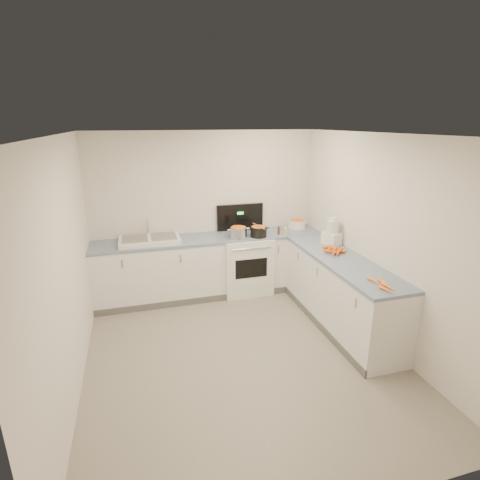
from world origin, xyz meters
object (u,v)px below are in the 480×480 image
object	(u,v)px
sink	(150,240)
mixing_bowl	(297,224)
black_pot	(259,232)
extract_bottle	(279,231)
spice_jar	(285,231)
food_processor	(332,233)
stove	(245,262)
steel_pot	(238,233)

from	to	relation	value
sink	mixing_bowl	xyz separation A→B (m)	(2.37, 0.10, 0.03)
black_pot	extract_bottle	bearing A→B (deg)	3.65
spice_jar	sink	bearing A→B (deg)	175.83
black_pot	sink	bearing A→B (deg)	173.61
food_processor	stove	bearing A→B (deg)	142.63
black_pot	mixing_bowl	world-z (taller)	black_pot
mixing_bowl	spice_jar	distance (m)	0.40
stove	steel_pot	distance (m)	0.58
stove	sink	bearing A→B (deg)	179.38
spice_jar	food_processor	size ratio (longest dim) A/B	0.23
steel_pot	spice_jar	distance (m)	0.77
extract_bottle	food_processor	distance (m)	0.86
sink	mixing_bowl	distance (m)	2.38
mixing_bowl	food_processor	bearing A→B (deg)	-82.21
black_pot	food_processor	bearing A→B (deg)	-35.74
stove	food_processor	size ratio (longest dim) A/B	3.46
mixing_bowl	food_processor	size ratio (longest dim) A/B	0.73
steel_pot	mixing_bowl	bearing A→B (deg)	14.10
mixing_bowl	steel_pot	bearing A→B (deg)	-165.90
stove	steel_pot	size ratio (longest dim) A/B	5.28
spice_jar	food_processor	world-z (taller)	food_processor
sink	spice_jar	world-z (taller)	sink
stove	food_processor	distance (m)	1.47
stove	sink	size ratio (longest dim) A/B	1.58
steel_pot	spice_jar	xyz separation A→B (m)	(0.77, 0.02, -0.03)
spice_jar	steel_pot	bearing A→B (deg)	-178.73
steel_pot	food_processor	bearing A→B (deg)	-28.43
black_pot	spice_jar	bearing A→B (deg)	3.77
sink	black_pot	xyz separation A→B (m)	(1.61, -0.18, 0.03)
mixing_bowl	food_processor	world-z (taller)	food_processor
extract_bottle	spice_jar	size ratio (longest dim) A/B	1.14
spice_jar	food_processor	distance (m)	0.80
black_pot	mixing_bowl	size ratio (longest dim) A/B	0.85
steel_pot	extract_bottle	distance (m)	0.65
extract_bottle	stove	bearing A→B (deg)	164.06
mixing_bowl	extract_bottle	size ratio (longest dim) A/B	2.77
stove	spice_jar	xyz separation A→B (m)	(0.62, -0.14, 0.51)
extract_bottle	sink	bearing A→B (deg)	175.34
steel_pot	food_processor	size ratio (longest dim) A/B	0.66
steel_pot	extract_bottle	bearing A→B (deg)	0.76
stove	spice_jar	distance (m)	0.81
steel_pot	extract_bottle	xyz separation A→B (m)	(0.65, 0.01, -0.02)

